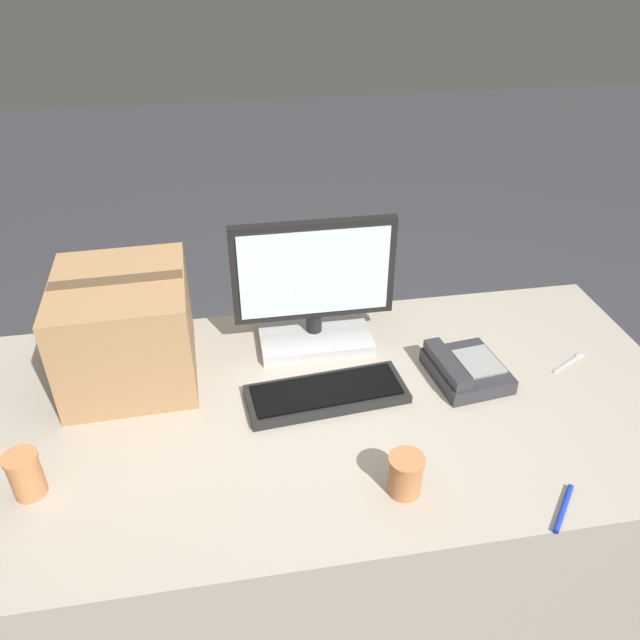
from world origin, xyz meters
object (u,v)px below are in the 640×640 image
Objects in this scene: spoon at (573,360)px; cardboard_box at (126,329)px; desk_phone at (464,369)px; paper_cup_left at (25,475)px; keyboard at (327,393)px; monitor at (314,294)px; pen_marker at (563,508)px; paper_cup_right at (405,474)px.

spoon is 1.19m from cardboard_box.
cardboard_box reaches higher than desk_phone.
paper_cup_left is 0.29× the size of cardboard_box.
paper_cup_left is (-0.67, -0.20, 0.04)m from keyboard.
keyboard is (-0.01, -0.26, -0.14)m from monitor.
keyboard is at bearing 16.40° from paper_cup_left.
pen_marker is at bearing -91.16° from desk_phone.
monitor is 3.49× the size of spoon.
desk_phone is 2.37× the size of paper_cup_right.
cardboard_box reaches higher than paper_cup_left.
cardboard_box is (-0.48, 0.19, 0.13)m from keyboard.
paper_cup_right is at bearing -76.74° from keyboard.
spoon is at bearing 9.83° from paper_cup_left.
spoon is 1.15× the size of pen_marker.
paper_cup_left is 1.11m from pen_marker.
paper_cup_left reaches higher than keyboard.
desk_phone is 1.06m from paper_cup_left.
cardboard_box is (-0.59, 0.51, 0.09)m from paper_cup_right.
paper_cup_left is 1.13× the size of paper_cup_right.
cardboard_box is 1.10m from pen_marker.
paper_cup_right is 0.75× the size of spoon.
spoon is (0.69, 0.04, -0.01)m from keyboard.
monitor reaches higher than spoon.
paper_cup_left is at bearing -115.72° from cardboard_box.
keyboard is 0.37m from desk_phone.
cardboard_box reaches higher than keyboard.
paper_cup_left reaches higher than pen_marker.
cardboard_box is at bearing 153.82° from keyboard.
spoon is (1.36, 0.24, -0.05)m from paper_cup_left.
keyboard is 3.26× the size of spoon.
monitor is at bearing -108.87° from pen_marker.
keyboard is at bearing 154.53° from spoon.
keyboard is 0.53m from cardboard_box.
desk_phone is at bearing -33.55° from monitor.
paper_cup_right is 0.69m from spoon.
desk_phone is 1.77× the size of spoon.
desk_phone is at bearing 11.74° from paper_cup_left.
pen_marker is at bearing -12.11° from paper_cup_left.
desk_phone reaches higher than pen_marker.
paper_cup_right is (0.10, -0.58, -0.10)m from monitor.
pen_marker is (0.90, -0.61, -0.14)m from cardboard_box.
paper_cup_right reaches higher than keyboard.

